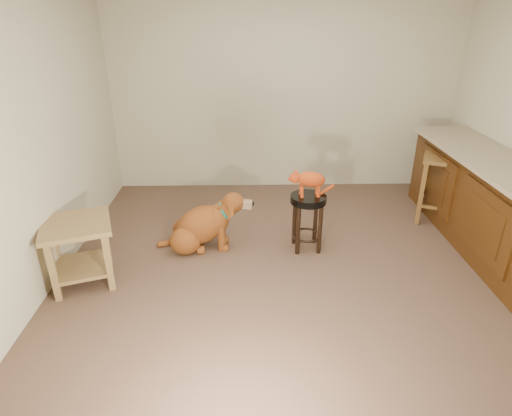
{
  "coord_description": "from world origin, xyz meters",
  "views": [
    {
      "loc": [
        -0.51,
        -3.63,
        2.25
      ],
      "look_at": [
        -0.41,
        0.25,
        0.45
      ],
      "focal_mm": 30.0,
      "sensor_mm": 36.0,
      "label": 1
    }
  ],
  "objects_px": {
    "side_table": "(79,243)",
    "tabby_kitten": "(308,180)",
    "wood_stool": "(438,188)",
    "padded_stool": "(308,211)",
    "golden_retriever": "(202,226)"
  },
  "relations": [
    {
      "from": "golden_retriever",
      "to": "tabby_kitten",
      "type": "height_order",
      "value": "tabby_kitten"
    },
    {
      "from": "wood_stool",
      "to": "side_table",
      "type": "distance_m",
      "value": 3.84
    },
    {
      "from": "side_table",
      "to": "tabby_kitten",
      "type": "height_order",
      "value": "tabby_kitten"
    },
    {
      "from": "side_table",
      "to": "golden_retriever",
      "type": "relative_size",
      "value": 0.71
    },
    {
      "from": "golden_retriever",
      "to": "tabby_kitten",
      "type": "relative_size",
      "value": 2.11
    },
    {
      "from": "side_table",
      "to": "golden_retriever",
      "type": "xyz_separation_m",
      "value": [
        1.02,
        0.6,
        -0.15
      ]
    },
    {
      "from": "side_table",
      "to": "golden_retriever",
      "type": "bearing_deg",
      "value": 30.42
    },
    {
      "from": "padded_stool",
      "to": "golden_retriever",
      "type": "relative_size",
      "value": 0.58
    },
    {
      "from": "padded_stool",
      "to": "wood_stool",
      "type": "bearing_deg",
      "value": 20.97
    },
    {
      "from": "tabby_kitten",
      "to": "padded_stool",
      "type": "bearing_deg",
      "value": -5.72
    },
    {
      "from": "wood_stool",
      "to": "padded_stool",
      "type": "bearing_deg",
      "value": -159.03
    },
    {
      "from": "wood_stool",
      "to": "side_table",
      "type": "height_order",
      "value": "wood_stool"
    },
    {
      "from": "wood_stool",
      "to": "tabby_kitten",
      "type": "relative_size",
      "value": 1.6
    },
    {
      "from": "tabby_kitten",
      "to": "side_table",
      "type": "bearing_deg",
      "value": -168.18
    },
    {
      "from": "side_table",
      "to": "tabby_kitten",
      "type": "xyz_separation_m",
      "value": [
        2.08,
        0.55,
        0.36
      ]
    }
  ]
}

